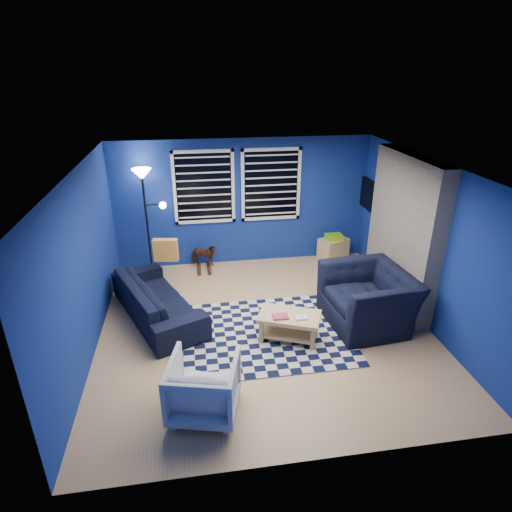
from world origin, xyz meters
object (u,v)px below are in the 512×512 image
Objects in this scene: sofa at (157,299)px; cabinet at (333,249)px; armchair_big at (368,298)px; rocking_horse at (203,255)px; tv at (372,197)px; floor_lamp at (145,189)px; armchair_bent at (204,386)px; coffee_table at (289,322)px.

sofa is 3.25× the size of cabinet.
rocking_horse is (-2.44, 2.34, -0.14)m from armchair_big.
tv is 4.29m from floor_lamp.
coffee_table is at bearing -122.16° from armchair_bent.
cabinet is (2.84, 3.87, -0.11)m from armchair_bent.
cabinet is at bearing -112.33° from armchair_bent.
coffee_table is 0.50× the size of floor_lamp.
armchair_big is (-0.84, -2.11, -0.96)m from tv.
sofa is at bearing -59.73° from armchair_bent.
rocking_horse is at bearing 156.55° from cabinet.
floor_lamp is at bearing -63.98° from armchair_bent.
sofa is at bearing -107.71° from armchair_big.
cabinet is 0.33× the size of floor_lamp.
sofa is 2.16m from coffee_table.
cabinet is at bearing 0.06° from floor_lamp.
rocking_horse is at bearing -78.46° from armchair_bent.
armchair_big is 2.01× the size of cabinet.
floor_lamp is (-3.43, 2.36, 1.24)m from armchair_big.
rocking_horse is (0.16, 3.85, -0.06)m from armchair_bent.
sofa is 2.73× the size of armchair_bent.
cabinet is at bearing 168.52° from armchair_big.
tv is at bearing -3.30° from floor_lamp.
tv reaches higher than rocking_horse.
armchair_bent is 4.17m from floor_lamp.
sofa is at bearing -178.28° from cabinet.
tv is at bearing 47.85° from coffee_table.
armchair_big reaches higher than cabinet.
rocking_horse is at bearing -49.41° from sofa.
coffee_table is (-2.15, -2.37, -1.09)m from tv.
cabinet is at bearing -87.76° from sofa.
rocking_horse reaches higher than coffee_table.
armchair_big is at bearing 11.26° from coffee_table.
floor_lamp reaches higher than sofa.
rocking_horse is at bearing 113.59° from coffee_table.
tv is at bearing -46.40° from cabinet.
tv is 2.47m from armchair_big.
armchair_bent is at bearing -65.62° from armchair_big.
armchair_big is 0.66× the size of floor_lamp.
tv is at bearing -119.63° from armchair_bent.
tv is 0.74× the size of armchair_big.
rocking_horse is 2.84m from coffee_table.
armchair_big is at bearing -119.70° from cabinet.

